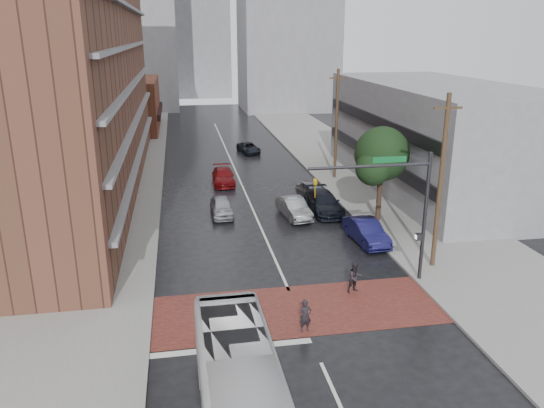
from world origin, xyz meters
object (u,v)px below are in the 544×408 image
object	(u,v)px
suv_travel	(249,148)
car_parked_far	(313,191)
transit_bus	(243,404)
car_travel_b	(294,208)
pedestrian_b	(355,278)
car_travel_a	(222,207)
pedestrian_a	(305,316)
car_parked_mid	(324,203)
car_parked_near	(366,232)
car_travel_c	(223,176)

from	to	relation	value
suv_travel	car_parked_far	bearing A→B (deg)	-91.33
transit_bus	car_travel_b	xyz separation A→B (m)	(6.43, 21.83, -0.83)
pedestrian_b	car_travel_a	bearing A→B (deg)	99.32
pedestrian_a	car_parked_mid	xyz separation A→B (m)	(5.28, 16.21, -0.01)
suv_travel	car_parked_near	xyz separation A→B (m)	(3.93, -28.16, 0.18)
pedestrian_a	pedestrian_b	size ratio (longest dim) A/B	0.95
pedestrian_b	suv_travel	size ratio (longest dim) A/B	0.40
car_parked_mid	car_parked_far	xyz separation A→B (m)	(0.00, 3.22, -0.05)
car_travel_c	suv_travel	bearing A→B (deg)	73.58
transit_bus	car_travel_a	xyz separation A→B (m)	(1.22, 23.16, -0.87)
pedestrian_a	car_travel_a	world-z (taller)	pedestrian_a
car_travel_c	pedestrian_b	bearing A→B (deg)	-76.26
pedestrian_a	car_travel_a	size ratio (longest dim) A/B	0.39
pedestrian_a	car_parked_mid	size ratio (longest dim) A/B	0.30
car_travel_a	suv_travel	distance (m)	21.75
car_travel_c	car_parked_far	xyz separation A→B (m)	(6.78, -6.10, 0.03)
transit_bus	car_travel_c	size ratio (longest dim) A/B	2.34
car_travel_a	suv_travel	xyz separation A→B (m)	(4.84, 21.20, -0.10)
car_travel_b	car_parked_far	xyz separation A→B (m)	(2.46, 3.97, 0.00)
pedestrian_b	car_travel_c	xyz separation A→B (m)	(-4.95, 22.20, -0.14)
car_travel_c	suv_travel	size ratio (longest dim) A/B	1.15
pedestrian_a	car_travel_c	size ratio (longest dim) A/B	0.33
pedestrian_a	car_parked_near	distance (m)	11.72
car_travel_c	car_parked_far	bearing A→B (deg)	-40.81
transit_bus	car_travel_c	world-z (taller)	transit_bus
car_travel_a	car_parked_far	xyz separation A→B (m)	(7.67, 2.64, 0.04)
car_parked_near	car_parked_far	size ratio (longest dim) A/B	1.08
pedestrian_b	suv_travel	xyz separation A→B (m)	(-1.00, 34.66, -0.25)
pedestrian_a	car_travel_b	xyz separation A→B (m)	(2.82, 15.46, -0.06)
pedestrian_a	car_parked_mid	world-z (taller)	pedestrian_a
pedestrian_a	car_parked_near	xyz separation A→B (m)	(6.38, 9.83, -0.03)
suv_travel	car_parked_far	world-z (taller)	car_parked_far
transit_bus	suv_travel	size ratio (longest dim) A/B	2.69
transit_bus	car_parked_mid	bearing A→B (deg)	67.96
car_travel_b	pedestrian_b	bearing A→B (deg)	-94.65
car_travel_c	car_parked_near	size ratio (longest dim) A/B	1.04
car_travel_c	car_parked_mid	distance (m)	11.52
transit_bus	suv_travel	bearing A→B (deg)	81.67
car_travel_b	car_travel_c	xyz separation A→B (m)	(-4.32, 10.07, -0.03)
car_travel_b	transit_bus	bearing A→B (deg)	-114.05
transit_bus	suv_travel	xyz separation A→B (m)	(6.06, 44.36, -0.97)
pedestrian_a	car_travel_c	bearing A→B (deg)	87.00
car_travel_a	car_parked_far	world-z (taller)	car_parked_far
car_travel_c	car_parked_far	distance (m)	9.12
pedestrian_b	car_travel_b	bearing A→B (deg)	78.82
pedestrian_b	car_travel_c	bearing A→B (deg)	88.42
pedestrian_a	car_parked_mid	bearing A→B (deg)	65.60
car_parked_near	car_parked_far	world-z (taller)	car_parked_near
pedestrian_b	car_parked_mid	bearing A→B (deg)	67.77
car_travel_a	car_parked_mid	world-z (taller)	car_parked_mid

